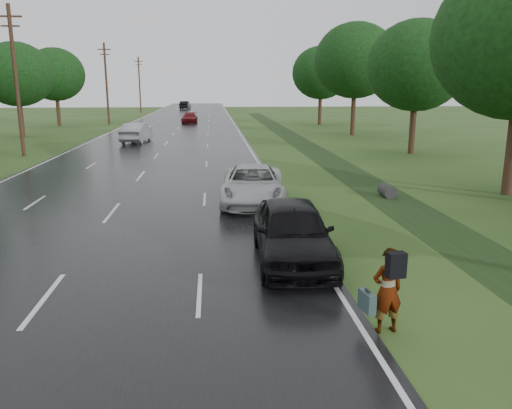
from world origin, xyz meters
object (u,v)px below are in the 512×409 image
at_px(pedestrian, 387,289).
at_px(dark_sedan, 293,232).
at_px(white_pickup, 253,185).
at_px(silver_sedan, 137,133).

xyz_separation_m(pedestrian, dark_sedan, (-1.18, 4.09, -0.01)).
relative_size(pedestrian, white_pickup, 0.32).
relative_size(pedestrian, dark_sedan, 0.35).
height_order(white_pickup, dark_sedan, dark_sedan).
relative_size(white_pickup, silver_sedan, 1.11).
bearing_deg(white_pickup, silver_sedan, 113.36).
xyz_separation_m(white_pickup, silver_sedan, (-8.09, 23.90, 0.05)).
distance_m(dark_sedan, silver_sedan, 32.23).
distance_m(white_pickup, dark_sedan, 7.19).
bearing_deg(pedestrian, silver_sedan, -83.76).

